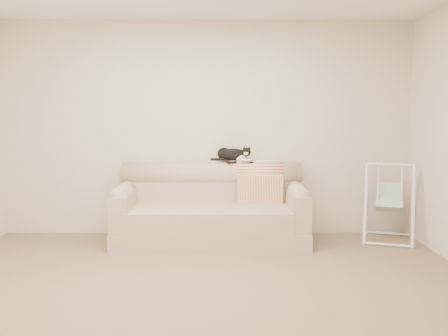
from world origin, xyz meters
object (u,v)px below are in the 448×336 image
at_px(remote_b, 248,162).
at_px(baby_swing, 389,202).
at_px(tuxedo_cat, 233,154).
at_px(remote_a, 234,162).
at_px(sofa, 211,211).

relative_size(remote_b, baby_swing, 0.18).
xyz_separation_m(remote_b, tuxedo_cat, (-0.18, 0.03, 0.09)).
bearing_deg(remote_b, tuxedo_cat, 170.82).
distance_m(remote_b, baby_swing, 1.72).
distance_m(remote_a, tuxedo_cat, 0.09).
bearing_deg(sofa, remote_a, 39.13).
distance_m(sofa, tuxedo_cat, 0.74).
height_order(remote_a, tuxedo_cat, tuxedo_cat).
bearing_deg(tuxedo_cat, remote_a, -76.76).
bearing_deg(sofa, remote_b, 27.74).
distance_m(remote_a, remote_b, 0.17).
bearing_deg(baby_swing, tuxedo_cat, 171.63).
distance_m(sofa, remote_a, 0.66).
bearing_deg(baby_swing, remote_b, 171.71).
height_order(tuxedo_cat, baby_swing, tuxedo_cat).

